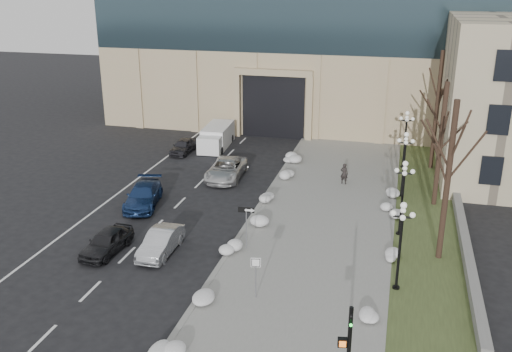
{
  "coord_description": "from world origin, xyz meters",
  "views": [
    {
      "loc": [
        7.8,
        -19.99,
        15.05
      ],
      "look_at": [
        -0.33,
        11.22,
        3.5
      ],
      "focal_mm": 40.0,
      "sensor_mm": 36.0,
      "label": 1
    }
  ],
  "objects_px": {
    "car_b": "(161,242)",
    "one_way_sign": "(249,215)",
    "car_e": "(183,146)",
    "lamppost_c": "(405,156)",
    "car_a": "(107,242)",
    "lamppost_d": "(406,132)",
    "car_c": "(143,195)",
    "lamppost_a": "(401,234)",
    "lamppost_b": "(403,188)",
    "box_truck": "(216,137)",
    "keep_sign": "(256,269)",
    "pedestrian": "(344,174)",
    "car_d": "(226,169)"
  },
  "relations": [
    {
      "from": "one_way_sign",
      "to": "lamppost_d",
      "type": "distance_m",
      "value": 19.02
    },
    {
      "from": "car_e",
      "to": "lamppost_c",
      "type": "height_order",
      "value": "lamppost_c"
    },
    {
      "from": "box_truck",
      "to": "lamppost_d",
      "type": "relative_size",
      "value": 1.28
    },
    {
      "from": "car_c",
      "to": "lamppost_c",
      "type": "relative_size",
      "value": 1.04
    },
    {
      "from": "car_b",
      "to": "one_way_sign",
      "type": "distance_m",
      "value": 5.22
    },
    {
      "from": "one_way_sign",
      "to": "lamppost_b",
      "type": "distance_m",
      "value": 9.3
    },
    {
      "from": "lamppost_d",
      "to": "lamppost_c",
      "type": "bearing_deg",
      "value": -90.0
    },
    {
      "from": "car_c",
      "to": "lamppost_a",
      "type": "relative_size",
      "value": 1.04
    },
    {
      "from": "lamppost_b",
      "to": "car_e",
      "type": "bearing_deg",
      "value": 146.57
    },
    {
      "from": "lamppost_b",
      "to": "one_way_sign",
      "type": "bearing_deg",
      "value": -153.75
    },
    {
      "from": "pedestrian",
      "to": "car_b",
      "type": "bearing_deg",
      "value": 68.6
    },
    {
      "from": "box_truck",
      "to": "lamppost_b",
      "type": "distance_m",
      "value": 22.38
    },
    {
      "from": "one_way_sign",
      "to": "lamppost_d",
      "type": "xyz_separation_m",
      "value": [
        8.3,
        17.09,
        0.91
      ]
    },
    {
      "from": "car_c",
      "to": "box_truck",
      "type": "relative_size",
      "value": 0.82
    },
    {
      "from": "one_way_sign",
      "to": "keep_sign",
      "type": "bearing_deg",
      "value": -76.07
    },
    {
      "from": "car_a",
      "to": "car_c",
      "type": "distance_m",
      "value": 7.04
    },
    {
      "from": "car_e",
      "to": "lamppost_d",
      "type": "bearing_deg",
      "value": 2.05
    },
    {
      "from": "lamppost_b",
      "to": "lamppost_c",
      "type": "relative_size",
      "value": 1.0
    },
    {
      "from": "pedestrian",
      "to": "one_way_sign",
      "type": "height_order",
      "value": "one_way_sign"
    },
    {
      "from": "car_b",
      "to": "pedestrian",
      "type": "relative_size",
      "value": 2.6
    },
    {
      "from": "one_way_sign",
      "to": "keep_sign",
      "type": "distance_m",
      "value": 5.31
    },
    {
      "from": "car_c",
      "to": "lamppost_a",
      "type": "bearing_deg",
      "value": -35.23
    },
    {
      "from": "one_way_sign",
      "to": "lamppost_c",
      "type": "bearing_deg",
      "value": 47.1
    },
    {
      "from": "car_a",
      "to": "keep_sign",
      "type": "xyz_separation_m",
      "value": [
        9.42,
        -2.65,
        0.98
      ]
    },
    {
      "from": "box_truck",
      "to": "keep_sign",
      "type": "distance_m",
      "value": 25.99
    },
    {
      "from": "car_a",
      "to": "one_way_sign",
      "type": "distance_m",
      "value": 8.21
    },
    {
      "from": "car_e",
      "to": "one_way_sign",
      "type": "xyz_separation_m",
      "value": [
        10.53,
        -16.53,
        1.53
      ]
    },
    {
      "from": "car_a",
      "to": "car_b",
      "type": "xyz_separation_m",
      "value": [
        3.0,
        0.7,
        0.0
      ]
    },
    {
      "from": "pedestrian",
      "to": "lamppost_c",
      "type": "bearing_deg",
      "value": 173.4
    },
    {
      "from": "car_b",
      "to": "lamppost_a",
      "type": "distance_m",
      "value": 13.26
    },
    {
      "from": "box_truck",
      "to": "car_c",
      "type": "bearing_deg",
      "value": -95.76
    },
    {
      "from": "lamppost_c",
      "to": "car_c",
      "type": "bearing_deg",
      "value": -160.62
    },
    {
      "from": "car_e",
      "to": "lamppost_d",
      "type": "xyz_separation_m",
      "value": [
        18.83,
        0.57,
        2.44
      ]
    },
    {
      "from": "car_e",
      "to": "keep_sign",
      "type": "xyz_separation_m",
      "value": [
        12.23,
        -21.53,
        1.02
      ]
    },
    {
      "from": "car_d",
      "to": "box_truck",
      "type": "distance_m",
      "value": 8.47
    },
    {
      "from": "one_way_sign",
      "to": "lamppost_b",
      "type": "bearing_deg",
      "value": 21.44
    },
    {
      "from": "car_a",
      "to": "lamppost_a",
      "type": "distance_m",
      "value": 16.2
    },
    {
      "from": "lamppost_c",
      "to": "lamppost_d",
      "type": "height_order",
      "value": "same"
    },
    {
      "from": "car_c",
      "to": "pedestrian",
      "type": "distance_m",
      "value": 14.79
    },
    {
      "from": "car_d",
      "to": "car_b",
      "type": "bearing_deg",
      "value": -92.1
    },
    {
      "from": "car_a",
      "to": "car_b",
      "type": "distance_m",
      "value": 3.08
    },
    {
      "from": "lamppost_a",
      "to": "lamppost_d",
      "type": "bearing_deg",
      "value": 90.0
    },
    {
      "from": "lamppost_a",
      "to": "lamppost_d",
      "type": "relative_size",
      "value": 1.0
    },
    {
      "from": "car_e",
      "to": "lamppost_c",
      "type": "bearing_deg",
      "value": -17.16
    },
    {
      "from": "car_e",
      "to": "lamppost_d",
      "type": "relative_size",
      "value": 0.78
    },
    {
      "from": "car_c",
      "to": "car_d",
      "type": "bearing_deg",
      "value": 46.95
    },
    {
      "from": "car_c",
      "to": "lamppost_a",
      "type": "distance_m",
      "value": 18.57
    },
    {
      "from": "car_b",
      "to": "lamppost_c",
      "type": "height_order",
      "value": "lamppost_c"
    },
    {
      "from": "lamppost_a",
      "to": "lamppost_b",
      "type": "bearing_deg",
      "value": 90.0
    },
    {
      "from": "box_truck",
      "to": "lamppost_a",
      "type": "distance_m",
      "value": 27.14
    }
  ]
}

